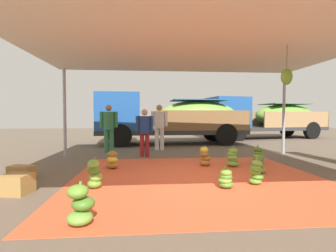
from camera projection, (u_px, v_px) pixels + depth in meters
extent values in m
plane|color=brown|center=(179.00, 156.00, 8.53)|extent=(40.00, 40.00, 0.00)
cube|color=#D1512D|center=(198.00, 178.00, 5.54)|extent=(5.37, 5.12, 0.01)
cylinder|color=#9EA0A5|center=(65.00, 113.00, 8.44)|extent=(0.10, 0.10, 2.91)
cylinder|color=#9EA0A5|center=(284.00, 113.00, 9.10)|extent=(0.10, 0.10, 2.91)
cube|color=beige|center=(198.00, 41.00, 5.43)|extent=(8.00, 7.00, 0.06)
cylinder|color=#4C422D|center=(287.00, 56.00, 5.57)|extent=(0.01, 0.01, 0.50)
ellipsoid|color=#60932D|center=(287.00, 77.00, 5.59)|extent=(0.24, 0.24, 0.36)
ellipsoid|color=#996628|center=(205.00, 163.00, 6.85)|extent=(0.31, 0.31, 0.17)
ellipsoid|color=#996628|center=(206.00, 158.00, 6.87)|extent=(0.35, 0.35, 0.17)
ellipsoid|color=#996628|center=(204.00, 154.00, 6.84)|extent=(0.28, 0.28, 0.17)
ellipsoid|color=gold|center=(204.00, 150.00, 6.85)|extent=(0.31, 0.31, 0.17)
cylinder|color=olive|center=(205.00, 148.00, 6.84)|extent=(0.04, 0.04, 0.12)
ellipsoid|color=#996628|center=(112.00, 165.00, 6.50)|extent=(0.35, 0.35, 0.17)
ellipsoid|color=gold|center=(112.00, 160.00, 6.49)|extent=(0.35, 0.35, 0.17)
ellipsoid|color=#996628|center=(112.00, 154.00, 6.53)|extent=(0.31, 0.31, 0.17)
cylinder|color=olive|center=(112.00, 152.00, 6.50)|extent=(0.04, 0.04, 0.12)
ellipsoid|color=#6B9E38|center=(80.00, 218.00, 3.14)|extent=(0.41, 0.41, 0.17)
ellipsoid|color=#477523|center=(83.00, 204.00, 3.17)|extent=(0.37, 0.37, 0.17)
ellipsoid|color=#60932D|center=(78.00, 192.00, 3.11)|extent=(0.36, 0.36, 0.17)
cylinder|color=olive|center=(80.00, 186.00, 3.14)|extent=(0.04, 0.04, 0.12)
ellipsoid|color=#6B9E38|center=(260.00, 170.00, 5.97)|extent=(0.33, 0.33, 0.15)
ellipsoid|color=#60932D|center=(259.00, 165.00, 5.96)|extent=(0.24, 0.24, 0.15)
ellipsoid|color=#477523|center=(259.00, 159.00, 5.93)|extent=(0.26, 0.26, 0.15)
cylinder|color=olive|center=(260.00, 157.00, 5.95)|extent=(0.04, 0.04, 0.12)
ellipsoid|color=#6B9E38|center=(232.00, 163.00, 6.75)|extent=(0.42, 0.42, 0.16)
ellipsoid|color=#75A83D|center=(233.00, 160.00, 6.80)|extent=(0.39, 0.39, 0.16)
ellipsoid|color=#75A83D|center=(232.00, 157.00, 6.74)|extent=(0.37, 0.37, 0.16)
ellipsoid|color=#60932D|center=(232.00, 154.00, 6.75)|extent=(0.37, 0.37, 0.16)
ellipsoid|color=#6B9E38|center=(233.00, 151.00, 6.75)|extent=(0.26, 0.26, 0.16)
cylinder|color=olive|center=(233.00, 149.00, 6.76)|extent=(0.04, 0.04, 0.12)
ellipsoid|color=#60932D|center=(255.00, 181.00, 5.01)|extent=(0.33, 0.33, 0.13)
ellipsoid|color=#518428|center=(257.00, 177.00, 4.99)|extent=(0.29, 0.29, 0.13)
ellipsoid|color=#60932D|center=(255.00, 172.00, 5.02)|extent=(0.29, 0.29, 0.13)
ellipsoid|color=#60932D|center=(256.00, 168.00, 4.98)|extent=(0.23, 0.23, 0.13)
ellipsoid|color=#6B9E38|center=(257.00, 163.00, 5.01)|extent=(0.22, 0.22, 0.13)
cylinder|color=olive|center=(256.00, 160.00, 4.99)|extent=(0.04, 0.04, 0.12)
ellipsoid|color=#518428|center=(226.00, 184.00, 4.75)|extent=(0.38, 0.38, 0.14)
ellipsoid|color=#6B9E38|center=(225.00, 180.00, 4.75)|extent=(0.29, 0.29, 0.14)
ellipsoid|color=#518428|center=(226.00, 176.00, 4.75)|extent=(0.27, 0.27, 0.14)
ellipsoid|color=#60932D|center=(226.00, 173.00, 4.73)|extent=(0.22, 0.22, 0.14)
cylinder|color=olive|center=(225.00, 170.00, 4.72)|extent=(0.04, 0.04, 0.12)
ellipsoid|color=#60932D|center=(95.00, 184.00, 4.73)|extent=(0.35, 0.35, 0.17)
ellipsoid|color=#75A83D|center=(96.00, 177.00, 4.72)|extent=(0.34, 0.34, 0.17)
ellipsoid|color=#477523|center=(94.00, 171.00, 4.70)|extent=(0.24, 0.24, 0.17)
ellipsoid|color=#75A83D|center=(93.00, 164.00, 4.71)|extent=(0.27, 0.27, 0.17)
cylinder|color=olive|center=(95.00, 161.00, 4.71)|extent=(0.04, 0.04, 0.12)
ellipsoid|color=#75A83D|center=(257.00, 162.00, 7.09)|extent=(0.38, 0.38, 0.12)
ellipsoid|color=#60932D|center=(258.00, 159.00, 7.08)|extent=(0.30, 0.30, 0.12)
ellipsoid|color=#75A83D|center=(258.00, 156.00, 7.09)|extent=(0.33, 0.33, 0.12)
ellipsoid|color=#518428|center=(258.00, 153.00, 7.10)|extent=(0.31, 0.31, 0.12)
ellipsoid|color=#477523|center=(258.00, 150.00, 7.10)|extent=(0.32, 0.32, 0.12)
cylinder|color=olive|center=(258.00, 147.00, 7.10)|extent=(0.04, 0.04, 0.12)
cube|color=#2D2D2D|center=(171.00, 131.00, 12.31)|extent=(7.04, 2.56, 0.20)
cube|color=#1E4C93|center=(119.00, 112.00, 11.95)|extent=(2.03, 2.17, 1.70)
cube|color=#232D38|center=(97.00, 104.00, 11.81)|extent=(0.10, 1.82, 0.75)
cube|color=brown|center=(204.00, 120.00, 11.37)|extent=(4.31, 0.26, 0.90)
cube|color=brown|center=(193.00, 120.00, 13.54)|extent=(4.31, 0.26, 0.90)
cube|color=brown|center=(239.00, 120.00, 12.73)|extent=(0.17, 2.28, 0.90)
ellipsoid|color=#75A83D|center=(198.00, 115.00, 12.45)|extent=(3.87, 2.07, 1.38)
cube|color=#19569E|center=(198.00, 100.00, 12.42)|extent=(2.66, 1.83, 0.04)
cylinder|color=black|center=(120.00, 136.00, 10.98)|extent=(1.01, 0.32, 1.00)
cylinder|color=black|center=(123.00, 133.00, 13.04)|extent=(1.01, 0.32, 1.00)
cylinder|color=black|center=(226.00, 135.00, 11.59)|extent=(1.01, 0.32, 1.00)
cylinder|color=black|center=(212.00, 132.00, 13.64)|extent=(1.01, 0.32, 1.00)
cube|color=#2D2D2D|center=(265.00, 128.00, 15.33)|extent=(7.40, 3.44, 0.20)
cube|color=#1E4C93|center=(227.00, 112.00, 14.64)|extent=(2.32, 2.38, 1.70)
cube|color=#232D38|center=(211.00, 106.00, 14.36)|extent=(0.33, 1.78, 0.75)
cube|color=#99754C|center=(298.00, 119.00, 14.61)|extent=(4.37, 0.83, 0.90)
cube|color=#99754C|center=(273.00, 119.00, 16.70)|extent=(4.37, 0.83, 0.90)
cube|color=#99754C|center=(313.00, 119.00, 16.21)|extent=(0.46, 2.23, 0.90)
ellipsoid|color=#6B9E38|center=(284.00, 116.00, 15.65)|extent=(4.15, 2.53, 1.35)
cube|color=#237533|center=(285.00, 104.00, 15.62)|extent=(2.90, 2.14, 0.04)
cylinder|color=black|center=(238.00, 132.00, 13.72)|extent=(1.03, 0.45, 1.00)
cylinder|color=black|center=(221.00, 130.00, 15.70)|extent=(1.03, 0.45, 1.00)
cylinder|color=black|center=(312.00, 130.00, 14.97)|extent=(1.03, 0.45, 1.00)
cylinder|color=black|center=(287.00, 129.00, 16.95)|extent=(1.03, 0.45, 1.00)
cylinder|color=silver|center=(157.00, 139.00, 10.02)|extent=(0.16, 0.16, 0.87)
cylinder|color=silver|center=(162.00, 139.00, 10.03)|extent=(0.16, 0.16, 0.87)
cylinder|color=silver|center=(159.00, 120.00, 9.99)|extent=(0.40, 0.40, 0.66)
cylinder|color=silver|center=(153.00, 119.00, 9.97)|extent=(0.13, 0.13, 0.58)
cylinder|color=silver|center=(166.00, 119.00, 10.02)|extent=(0.13, 0.13, 0.58)
sphere|color=#936B4C|center=(159.00, 108.00, 9.98)|extent=(0.24, 0.24, 0.24)
cylinder|color=maroon|center=(142.00, 145.00, 8.47)|extent=(0.14, 0.14, 0.77)
cylinder|color=maroon|center=(147.00, 145.00, 8.48)|extent=(0.14, 0.14, 0.77)
cylinder|color=navy|center=(145.00, 125.00, 8.45)|extent=(0.35, 0.35, 0.58)
cylinder|color=navy|center=(138.00, 124.00, 8.43)|extent=(0.11, 0.11, 0.51)
cylinder|color=navy|center=(152.00, 124.00, 8.47)|extent=(0.11, 0.11, 0.51)
sphere|color=tan|center=(145.00, 112.00, 8.43)|extent=(0.21, 0.21, 0.21)
cylinder|color=#337A4C|center=(106.00, 141.00, 9.31)|extent=(0.16, 0.16, 0.86)
cylinder|color=#337A4C|center=(112.00, 141.00, 9.33)|extent=(0.16, 0.16, 0.86)
cylinder|color=#337A4C|center=(109.00, 121.00, 9.29)|extent=(0.39, 0.39, 0.64)
cylinder|color=#337A4C|center=(102.00, 120.00, 9.27)|extent=(0.13, 0.13, 0.57)
cylinder|color=#337A4C|center=(116.00, 120.00, 9.31)|extent=(0.13, 0.13, 0.57)
sphere|color=#936B4C|center=(109.00, 108.00, 9.27)|extent=(0.23, 0.23, 0.23)
cube|color=olive|center=(17.00, 184.00, 4.41)|extent=(0.52, 0.50, 0.34)
cube|color=olive|center=(22.00, 172.00, 5.54)|extent=(0.59, 0.43, 0.27)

